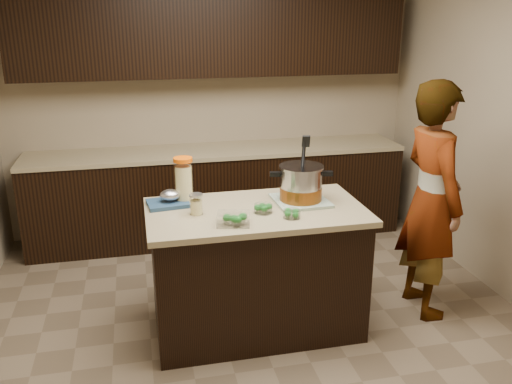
% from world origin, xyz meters
% --- Properties ---
extents(ground_plane, '(4.00, 4.00, 0.00)m').
position_xyz_m(ground_plane, '(0.00, 0.00, 0.00)').
color(ground_plane, brown).
rests_on(ground_plane, ground).
extents(room_shell, '(4.04, 4.04, 2.72)m').
position_xyz_m(room_shell, '(0.00, 0.00, 1.71)').
color(room_shell, tan).
rests_on(room_shell, ground).
extents(back_cabinets, '(3.60, 0.63, 2.33)m').
position_xyz_m(back_cabinets, '(0.00, 1.74, 0.94)').
color(back_cabinets, black).
rests_on(back_cabinets, ground).
extents(island, '(1.46, 0.81, 0.90)m').
position_xyz_m(island, '(0.00, 0.00, 0.45)').
color(island, black).
rests_on(island, ground).
extents(dish_towel, '(0.37, 0.37, 0.02)m').
position_xyz_m(dish_towel, '(0.33, 0.07, 0.91)').
color(dish_towel, '#527A5C').
rests_on(dish_towel, island).
extents(stock_pot, '(0.43, 0.36, 0.44)m').
position_xyz_m(stock_pot, '(0.33, 0.07, 1.02)').
color(stock_pot, '#B7B7BC').
rests_on(stock_pot, dish_towel).
extents(lemonade_pitcher, '(0.17, 0.17, 0.32)m').
position_xyz_m(lemonade_pitcher, '(-0.45, 0.23, 1.05)').
color(lemonade_pitcher, '#DDCE87').
rests_on(lemonade_pitcher, island).
extents(mason_jar, '(0.11, 0.11, 0.15)m').
position_xyz_m(mason_jar, '(-0.40, -0.01, 0.97)').
color(mason_jar, '#DDCE87').
rests_on(mason_jar, island).
extents(broccoli_tub_left, '(0.16, 0.16, 0.06)m').
position_xyz_m(broccoli_tub_left, '(0.03, -0.08, 0.93)').
color(broccoli_tub_left, silver).
rests_on(broccoli_tub_left, island).
extents(broccoli_tub_right, '(0.13, 0.13, 0.05)m').
position_xyz_m(broccoli_tub_right, '(0.19, -0.21, 0.92)').
color(broccoli_tub_right, silver).
rests_on(broccoli_tub_right, island).
extents(broccoli_tub_rect, '(0.23, 0.19, 0.07)m').
position_xyz_m(broccoli_tub_rect, '(-0.20, -0.24, 0.93)').
color(broccoli_tub_rect, silver).
rests_on(broccoli_tub_rect, island).
extents(blue_tray, '(0.30, 0.25, 0.10)m').
position_xyz_m(blue_tray, '(-0.56, 0.20, 0.94)').
color(blue_tray, navy).
rests_on(blue_tray, island).
extents(person, '(0.42, 0.63, 1.73)m').
position_xyz_m(person, '(1.29, -0.01, 0.86)').
color(person, gray).
rests_on(person, ground).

